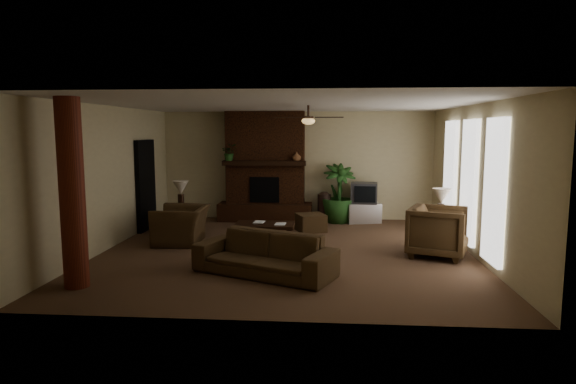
# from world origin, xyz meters

# --- Properties ---
(room_shell) EXTENTS (7.00, 7.00, 7.00)m
(room_shell) POSITION_xyz_m (0.00, 0.00, 1.40)
(room_shell) COLOR brown
(room_shell) RESTS_ON ground
(fireplace) EXTENTS (2.40, 0.70, 2.80)m
(fireplace) POSITION_xyz_m (-0.80, 3.22, 1.16)
(fireplace) COLOR #442312
(fireplace) RESTS_ON ground
(windows) EXTENTS (0.08, 3.65, 2.35)m
(windows) POSITION_xyz_m (3.45, 0.20, 1.35)
(windows) COLOR white
(windows) RESTS_ON ground
(log_column) EXTENTS (0.36, 0.36, 2.80)m
(log_column) POSITION_xyz_m (-2.95, -2.40, 1.40)
(log_column) COLOR maroon
(log_column) RESTS_ON ground
(doorway) EXTENTS (0.10, 1.00, 2.10)m
(doorway) POSITION_xyz_m (-3.44, 1.80, 1.05)
(doorway) COLOR black
(doorway) RESTS_ON ground
(ceiling_fan) EXTENTS (1.35, 1.35, 0.37)m
(ceiling_fan) POSITION_xyz_m (0.40, 0.30, 2.53)
(ceiling_fan) COLOR #301E15
(ceiling_fan) RESTS_ON ceiling
(sofa) EXTENTS (2.36, 1.52, 0.89)m
(sofa) POSITION_xyz_m (-0.23, -1.56, 0.45)
(sofa) COLOR #4A361F
(sofa) RESTS_ON ground
(armchair_left) EXTENTS (0.79, 1.18, 1.01)m
(armchair_left) POSITION_xyz_m (-2.22, 0.52, 0.51)
(armchair_left) COLOR #4A361F
(armchair_left) RESTS_ON ground
(armchair_right) EXTENTS (1.23, 1.27, 1.03)m
(armchair_right) POSITION_xyz_m (2.83, -0.19, 0.51)
(armchair_right) COLOR #4A361F
(armchair_right) RESTS_ON ground
(coffee_table) EXTENTS (1.20, 0.70, 0.43)m
(coffee_table) POSITION_xyz_m (-0.49, 0.52, 0.37)
(coffee_table) COLOR black
(coffee_table) RESTS_ON ground
(ottoman) EXTENTS (0.78, 0.78, 0.40)m
(ottoman) POSITION_xyz_m (0.42, 1.89, 0.20)
(ottoman) COLOR #4A361F
(ottoman) RESTS_ON ground
(tv_stand) EXTENTS (0.95, 0.69, 0.50)m
(tv_stand) POSITION_xyz_m (1.69, 3.07, 0.25)
(tv_stand) COLOR silver
(tv_stand) RESTS_ON ground
(tv) EXTENTS (0.70, 0.59, 0.52)m
(tv) POSITION_xyz_m (1.71, 3.01, 0.76)
(tv) COLOR #3C3C3E
(tv) RESTS_ON tv_stand
(floor_vase) EXTENTS (0.34, 0.34, 0.77)m
(floor_vase) POSITION_xyz_m (0.72, 3.15, 0.43)
(floor_vase) COLOR #34231D
(floor_vase) RESTS_ON ground
(floor_plant) EXTENTS (1.30, 1.68, 0.83)m
(floor_plant) POSITION_xyz_m (1.08, 3.03, 0.42)
(floor_plant) COLOR #265120
(floor_plant) RESTS_ON ground
(side_table_left) EXTENTS (0.60, 0.60, 0.55)m
(side_table_left) POSITION_xyz_m (-2.46, 1.39, 0.28)
(side_table_left) COLOR black
(side_table_left) RESTS_ON ground
(lamp_left) EXTENTS (0.37, 0.37, 0.65)m
(lamp_left) POSITION_xyz_m (-2.48, 1.39, 1.00)
(lamp_left) COLOR #301E15
(lamp_left) RESTS_ON side_table_left
(side_table_right) EXTENTS (0.61, 0.61, 0.55)m
(side_table_right) POSITION_xyz_m (3.02, 0.42, 0.28)
(side_table_right) COLOR black
(side_table_right) RESTS_ON ground
(lamp_right) EXTENTS (0.40, 0.40, 0.65)m
(lamp_right) POSITION_xyz_m (3.00, 0.38, 1.00)
(lamp_right) COLOR #301E15
(lamp_right) RESTS_ON side_table_right
(mantel_plant) EXTENTS (0.47, 0.50, 0.33)m
(mantel_plant) POSITION_xyz_m (-1.67, 2.92, 1.72)
(mantel_plant) COLOR #265120
(mantel_plant) RESTS_ON fireplace
(mantel_vase) EXTENTS (0.27, 0.28, 0.22)m
(mantel_vase) POSITION_xyz_m (0.02, 2.93, 1.67)
(mantel_vase) COLOR brown
(mantel_vase) RESTS_ON fireplace
(book_a) EXTENTS (0.22, 0.05, 0.29)m
(book_a) POSITION_xyz_m (-0.72, 0.58, 0.57)
(book_a) COLOR #999999
(book_a) RESTS_ON coffee_table
(book_b) EXTENTS (0.21, 0.03, 0.29)m
(book_b) POSITION_xyz_m (-0.26, 0.42, 0.58)
(book_b) COLOR #999999
(book_b) RESTS_ON coffee_table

